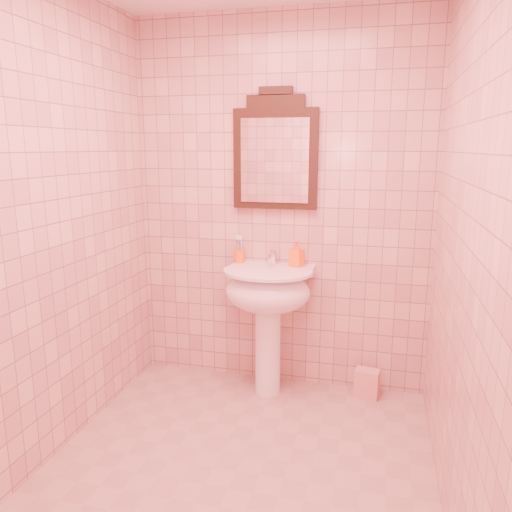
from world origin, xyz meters
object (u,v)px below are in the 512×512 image
(pedestal_sink, at_px, (268,300))
(towel, at_px, (367,383))
(mirror, at_px, (275,154))
(toothbrush_cup, at_px, (239,256))
(soap_dispenser, at_px, (297,254))

(pedestal_sink, height_order, towel, pedestal_sink)
(mirror, distance_m, toothbrush_cup, 0.73)
(mirror, bearing_deg, toothbrush_cup, -170.85)
(pedestal_sink, xyz_separation_m, towel, (0.66, 0.10, -0.57))
(pedestal_sink, bearing_deg, toothbrush_cup, 145.89)
(toothbrush_cup, xyz_separation_m, soap_dispenser, (0.40, -0.03, 0.04))
(pedestal_sink, distance_m, towel, 0.88)
(mirror, relative_size, toothbrush_cup, 4.74)
(towel, bearing_deg, soap_dispenser, 176.09)
(pedestal_sink, relative_size, mirror, 1.11)
(towel, bearing_deg, pedestal_sink, -171.09)
(pedestal_sink, relative_size, soap_dispenser, 4.96)
(pedestal_sink, bearing_deg, towel, 8.91)
(pedestal_sink, height_order, mirror, mirror)
(toothbrush_cup, bearing_deg, mirror, 9.15)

